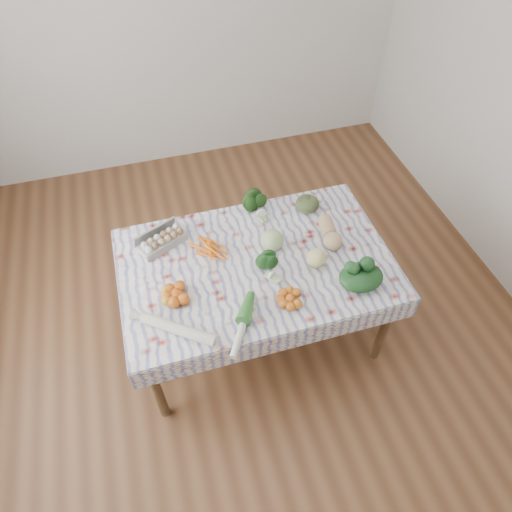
# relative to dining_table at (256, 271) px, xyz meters

# --- Properties ---
(ground) EXTENTS (4.50, 4.50, 0.00)m
(ground) POSITION_rel_dining_table_xyz_m (0.00, 0.00, -0.68)
(ground) COLOR brown
(ground) RESTS_ON ground
(wall_back) EXTENTS (4.00, 0.04, 2.80)m
(wall_back) POSITION_rel_dining_table_xyz_m (0.00, 2.25, 0.72)
(wall_back) COLOR silver
(wall_back) RESTS_ON ground
(dining_table) EXTENTS (1.60, 1.00, 0.75)m
(dining_table) POSITION_rel_dining_table_xyz_m (0.00, 0.00, 0.00)
(dining_table) COLOR brown
(dining_table) RESTS_ON ground
(tablecloth) EXTENTS (1.66, 1.06, 0.01)m
(tablecloth) POSITION_rel_dining_table_xyz_m (0.00, 0.00, 0.08)
(tablecloth) COLOR white
(tablecloth) RESTS_ON dining_table
(egg_carton) EXTENTS (0.32, 0.24, 0.08)m
(egg_carton) POSITION_rel_dining_table_xyz_m (-0.52, 0.29, 0.12)
(egg_carton) COLOR #A4A49F
(egg_carton) RESTS_ON tablecloth
(carrot_bunch) EXTENTS (0.27, 0.25, 0.04)m
(carrot_bunch) POSITION_rel_dining_table_xyz_m (-0.25, 0.11, 0.10)
(carrot_bunch) COLOR orange
(carrot_bunch) RESTS_ON tablecloth
(kale_bunch) EXTENTS (0.18, 0.16, 0.15)m
(kale_bunch) POSITION_rel_dining_table_xyz_m (0.14, 0.42, 0.16)
(kale_bunch) COLOR #173610
(kale_bunch) RESTS_ON tablecloth
(kabocha_squash) EXTENTS (0.18, 0.18, 0.10)m
(kabocha_squash) POSITION_rel_dining_table_xyz_m (0.47, 0.36, 0.14)
(kabocha_squash) COLOR #405129
(kabocha_squash) RESTS_ON tablecloth
(cabbage) EXTENTS (0.16, 0.16, 0.14)m
(cabbage) POSITION_rel_dining_table_xyz_m (0.13, 0.08, 0.15)
(cabbage) COLOR #A8C67B
(cabbage) RESTS_ON tablecloth
(butternut_squash) EXTENTS (0.16, 0.28, 0.12)m
(butternut_squash) POSITION_rel_dining_table_xyz_m (0.50, 0.06, 0.14)
(butternut_squash) COLOR tan
(butternut_squash) RESTS_ON tablecloth
(orange_cluster) EXTENTS (0.24, 0.24, 0.07)m
(orange_cluster) POSITION_rel_dining_table_xyz_m (-0.51, -0.13, 0.12)
(orange_cluster) COLOR #D75F14
(orange_cluster) RESTS_ON tablecloth
(broccoli) EXTENTS (0.18, 0.18, 0.10)m
(broccoli) POSITION_rel_dining_table_xyz_m (0.04, -0.11, 0.13)
(broccoli) COLOR #194618
(broccoli) RESTS_ON tablecloth
(mandarin_cluster) EXTENTS (0.23, 0.23, 0.06)m
(mandarin_cluster) POSITION_rel_dining_table_xyz_m (0.11, -0.33, 0.11)
(mandarin_cluster) COLOR orange
(mandarin_cluster) RESTS_ON tablecloth
(grapefruit) EXTENTS (0.14, 0.14, 0.12)m
(grapefruit) POSITION_rel_dining_table_xyz_m (0.34, -0.12, 0.14)
(grapefruit) COLOR #EBDD80
(grapefruit) RESTS_ON tablecloth
(spinach_bag) EXTENTS (0.32, 0.29, 0.12)m
(spinach_bag) POSITION_rel_dining_table_xyz_m (0.54, -0.33, 0.14)
(spinach_bag) COLOR #133616
(spinach_bag) RESTS_ON tablecloth
(daikon) EXTENTS (0.40, 0.32, 0.07)m
(daikon) POSITION_rel_dining_table_xyz_m (-0.54, -0.36, 0.12)
(daikon) COLOR silver
(daikon) RESTS_ON tablecloth
(leek) EXTENTS (0.23, 0.36, 0.04)m
(leek) POSITION_rel_dining_table_xyz_m (-0.20, -0.43, 0.11)
(leek) COLOR white
(leek) RESTS_ON tablecloth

